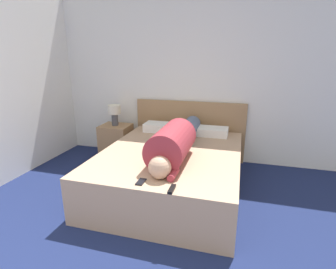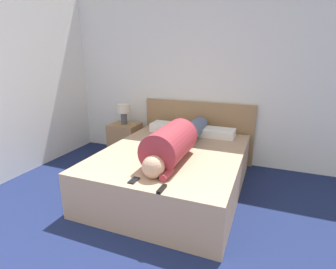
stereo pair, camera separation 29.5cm
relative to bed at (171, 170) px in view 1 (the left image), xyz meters
The scene contains 10 objects.
wall_back 1.57m from the bed, 92.19° to the left, with size 5.36×0.06×2.60m.
bed is the anchor object (origin of this frame).
headboard 1.12m from the bed, 90.00° to the left, with size 1.74×0.04×0.93m.
nightstand 1.40m from the bed, 144.98° to the left, with size 0.46×0.40×0.54m.
table_lamp 1.49m from the bed, 144.98° to the left, with size 0.20×0.20×0.33m.
person_lying 0.45m from the bed, 52.47° to the right, with size 0.40×1.81×0.40m.
pillow_near_headboard 0.92m from the bed, 114.91° to the left, with size 0.50×0.28×0.12m.
pillow_second 0.92m from the bed, 64.13° to the left, with size 0.48×0.28×0.11m.
tv_remote 1.00m from the bed, 74.82° to the right, with size 0.04×0.15×0.02m.
cell_phone 0.91m from the bed, 93.51° to the right, with size 0.06×0.13×0.01m.
Camera 1 is at (0.81, -0.28, 1.61)m, focal length 28.00 mm.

